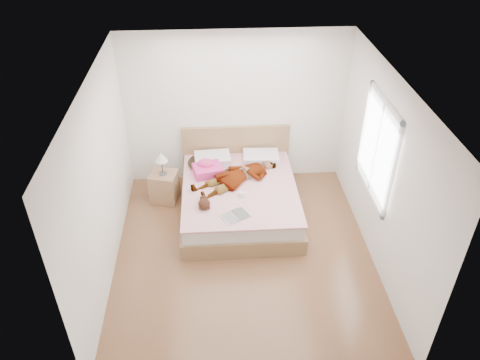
{
  "coord_description": "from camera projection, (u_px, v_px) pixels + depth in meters",
  "views": [
    {
      "loc": [
        -0.37,
        -4.86,
        4.67
      ],
      "look_at": [
        0.0,
        0.85,
        0.7
      ],
      "focal_mm": 35.0,
      "sensor_mm": 36.0,
      "label": 1
    }
  ],
  "objects": [
    {
      "name": "magazine",
      "position": [
        236.0,
        216.0,
        6.56
      ],
      "size": [
        0.47,
        0.41,
        0.02
      ],
      "color": "silver",
      "rests_on": "bed"
    },
    {
      "name": "hair",
      "position": [
        202.0,
        163.0,
        7.64
      ],
      "size": [
        0.48,
        0.58,
        0.08
      ],
      "primitive_type": "ellipsoid",
      "rotation": [
        0.0,
        0.0,
        0.05
      ],
      "color": "black",
      "rests_on": "bed"
    },
    {
      "name": "ground",
      "position": [
        244.0,
        254.0,
        6.67
      ],
      "size": [
        4.0,
        4.0,
        0.0
      ],
      "primitive_type": "plane",
      "color": "#4E3018",
      "rests_on": "ground"
    },
    {
      "name": "woman",
      "position": [
        238.0,
        173.0,
        7.26
      ],
      "size": [
        1.6,
        1.31,
        0.21
      ],
      "primitive_type": "imported",
      "rotation": [
        0.0,
        0.0,
        -1.0
      ],
      "color": "white",
      "rests_on": "bed"
    },
    {
      "name": "towel",
      "position": [
        207.0,
        168.0,
        7.4
      ],
      "size": [
        0.51,
        0.45,
        0.23
      ],
      "color": "#FD44A7",
      "rests_on": "bed"
    },
    {
      "name": "plush_toy",
      "position": [
        204.0,
        203.0,
        6.69
      ],
      "size": [
        0.18,
        0.27,
        0.14
      ],
      "color": "black",
      "rests_on": "bed"
    },
    {
      "name": "bed",
      "position": [
        239.0,
        195.0,
        7.36
      ],
      "size": [
        1.8,
        2.08,
        1.0
      ],
      "color": "brown",
      "rests_on": "ground"
    },
    {
      "name": "room_shell",
      "position": [
        377.0,
        149.0,
        6.15
      ],
      "size": [
        4.0,
        4.0,
        4.0
      ],
      "color": "white",
      "rests_on": "ground"
    },
    {
      "name": "coffee_mug",
      "position": [
        241.0,
        194.0,
        6.92
      ],
      "size": [
        0.12,
        0.09,
        0.09
      ],
      "color": "silver",
      "rests_on": "bed"
    },
    {
      "name": "nightstand",
      "position": [
        164.0,
        185.0,
        7.56
      ],
      "size": [
        0.49,
        0.46,
        0.9
      ],
      "color": "olive",
      "rests_on": "ground"
    },
    {
      "name": "phone",
      "position": [
        206.0,
        156.0,
        7.52
      ],
      "size": [
        0.09,
        0.1,
        0.05
      ],
      "primitive_type": "cube",
      "rotation": [
        0.44,
        0.0,
        0.57
      ],
      "color": "silver",
      "rests_on": "bed"
    }
  ]
}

